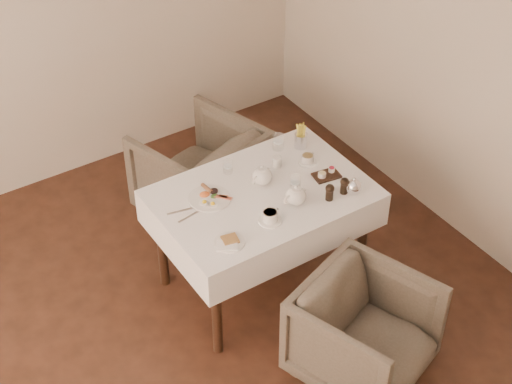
{
  "coord_description": "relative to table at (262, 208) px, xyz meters",
  "views": [
    {
      "loc": [
        -1.24,
        -2.39,
        3.72
      ],
      "look_at": [
        0.73,
        0.62,
        0.82
      ],
      "focal_mm": 55.0,
      "sensor_mm": 36.0,
      "label": 1
    }
  ],
  "objects": [
    {
      "name": "table",
      "position": [
        0.0,
        0.0,
        0.0
      ],
      "size": [
        1.28,
        0.88,
        0.75
      ],
      "color": "black",
      "rests_on": "ground"
    },
    {
      "name": "armchair_near",
      "position": [
        0.09,
        -0.92,
        -0.32
      ],
      "size": [
        0.87,
        0.89,
        0.64
      ],
      "primitive_type": "imported",
      "rotation": [
        0.0,
        0.0,
        0.33
      ],
      "color": "#4A4236",
      "rests_on": "ground"
    },
    {
      "name": "armchair_far",
      "position": [
        0.04,
        0.86,
        -0.29
      ],
      "size": [
        0.93,
        0.94,
        0.7
      ],
      "primitive_type": "imported",
      "rotation": [
        0.0,
        0.0,
        3.42
      ],
      "color": "#4A4236",
      "rests_on": "ground"
    },
    {
      "name": "breakfast_plate",
      "position": [
        -0.3,
        0.13,
        0.13
      ],
      "size": [
        0.26,
        0.26,
        0.03
      ],
      "rotation": [
        0.0,
        0.0,
        -0.32
      ],
      "color": "white",
      "rests_on": "table"
    },
    {
      "name": "side_plate",
      "position": [
        -0.41,
        -0.28,
        0.12
      ],
      "size": [
        0.19,
        0.18,
        0.02
      ],
      "rotation": [
        0.0,
        0.0,
        -0.41
      ],
      "color": "white",
      "rests_on": "table"
    },
    {
      "name": "teapot_centre",
      "position": [
        0.05,
        0.07,
        0.19
      ],
      "size": [
        0.2,
        0.18,
        0.14
      ],
      "primitive_type": null,
      "rotation": [
        0.0,
        0.0,
        0.32
      ],
      "color": "white",
      "rests_on": "table"
    },
    {
      "name": "teapot_front",
      "position": [
        0.11,
        -0.19,
        0.18
      ],
      "size": [
        0.18,
        0.14,
        0.14
      ],
      "primitive_type": null,
      "rotation": [
        0.0,
        0.0,
        0.08
      ],
      "color": "white",
      "rests_on": "table"
    },
    {
      "name": "creamer",
      "position": [
        0.22,
        0.17,
        0.15
      ],
      "size": [
        0.07,
        0.07,
        0.07
      ],
      "primitive_type": "cylinder",
      "rotation": [
        0.0,
        0.0,
        0.34
      ],
      "color": "white",
      "rests_on": "table"
    },
    {
      "name": "teacup_near",
      "position": [
        -0.11,
        -0.24,
        0.15
      ],
      "size": [
        0.14,
        0.14,
        0.07
      ],
      "rotation": [
        0.0,
        0.0,
        0.28
      ],
      "color": "white",
      "rests_on": "table"
    },
    {
      "name": "teacup_far",
      "position": [
        0.41,
        0.1,
        0.14
      ],
      "size": [
        0.12,
        0.12,
        0.06
      ],
      "rotation": [
        0.0,
        0.0,
        0.32
      ],
      "color": "white",
      "rests_on": "table"
    },
    {
      "name": "glass_left",
      "position": [
        -0.07,
        0.29,
        0.16
      ],
      "size": [
        0.06,
        0.06,
        0.09
      ],
      "primitive_type": "cylinder",
      "rotation": [
        0.0,
        0.0,
        -0.0
      ],
      "color": "silver",
      "rests_on": "table"
    },
    {
      "name": "glass_mid",
      "position": [
        0.19,
        -0.08,
        0.16
      ],
      "size": [
        0.08,
        0.08,
        0.09
      ],
      "primitive_type": "cylinder",
      "rotation": [
        0.0,
        0.0,
        -0.32
      ],
      "color": "silver",
      "rests_on": "table"
    },
    {
      "name": "glass_right",
      "position": [
        0.34,
        0.33,
        0.17
      ],
      "size": [
        0.08,
        0.08,
        0.1
      ],
      "primitive_type": "cylinder",
      "rotation": [
        0.0,
        0.0,
        -0.16
      ],
      "color": "silver",
      "rests_on": "table"
    },
    {
      "name": "condiment_board",
      "position": [
        0.42,
        -0.08,
        0.13
      ],
      "size": [
        0.18,
        0.13,
        0.04
      ],
      "rotation": [
        0.0,
        0.0,
        -0.15
      ],
      "color": "black",
      "rests_on": "table"
    },
    {
      "name": "pepper_mill_left",
      "position": [
        0.3,
        -0.27,
        0.17
      ],
      "size": [
        0.07,
        0.07,
        0.11
      ],
      "primitive_type": null,
      "rotation": [
        0.0,
        0.0,
        0.4
      ],
      "color": "black",
      "rests_on": "table"
    },
    {
      "name": "pepper_mill_right",
      "position": [
        0.41,
        -0.27,
        0.17
      ],
      "size": [
        0.07,
        0.07,
        0.11
      ],
      "primitive_type": null,
      "rotation": [
        0.0,
        0.0,
        0.28
      ],
      "color": "black",
      "rests_on": "table"
    },
    {
      "name": "silver_pot",
      "position": [
        0.45,
        -0.31,
        0.18
      ],
      "size": [
        0.12,
        0.1,
        0.13
      ],
      "primitive_type": null,
      "rotation": [
        0.0,
        0.0,
        0.01
      ],
      "color": "white",
      "rests_on": "table"
    },
    {
      "name": "fries_cup",
      "position": [
        0.47,
        0.26,
        0.19
      ],
      "size": [
        0.08,
        0.08,
        0.18
      ],
      "rotation": [
        0.0,
        0.0,
        0.25
      ],
      "color": "silver",
      "rests_on": "table"
    },
    {
      "name": "cutlery_fork",
      "position": [
        -0.48,
        0.11,
        0.12
      ],
      "size": [
        0.2,
        0.06,
        0.0
      ],
      "primitive_type": "cube",
      "rotation": [
        0.0,
        0.0,
        1.37
      ],
      "color": "silver",
      "rests_on": "table"
    },
    {
      "name": "cutlery_knife",
      "position": [
        -0.47,
        0.05,
        0.12
      ],
      "size": [
        0.17,
        0.04,
        0.0
      ],
      "primitive_type": "cube",
      "rotation": [
        0.0,
        0.0,
        1.73
      ],
      "color": "silver",
      "rests_on": "table"
    }
  ]
}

